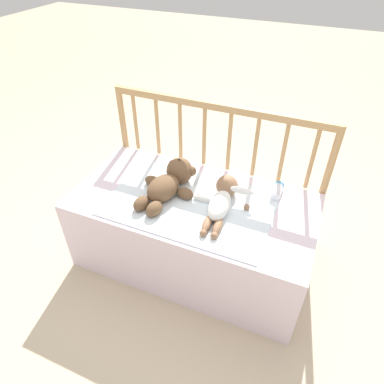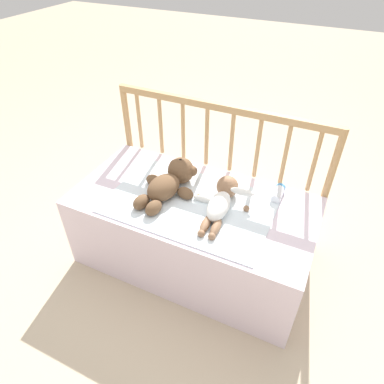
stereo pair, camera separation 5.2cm
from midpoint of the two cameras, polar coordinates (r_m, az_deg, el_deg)
ground_plane at (r=2.04m, az=0.86°, el=-11.02°), size 12.00×12.00×0.00m
crib_mattress at (r=1.87m, az=0.93°, el=-6.61°), size 1.23×0.62×0.45m
crib_rail at (r=1.89m, az=5.25°, el=7.65°), size 1.23×0.04×0.83m
blanket at (r=1.69m, az=0.62°, el=-1.97°), size 0.81×0.51×0.01m
teddy_bear at (r=1.75m, az=-2.85°, el=1.74°), size 0.30×0.41×0.14m
baby at (r=1.66m, az=5.81°, el=-1.42°), size 0.29×0.39×0.11m
baby_bottle at (r=1.79m, az=15.04°, el=-0.01°), size 0.05×0.14×0.05m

